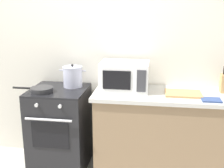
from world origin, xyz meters
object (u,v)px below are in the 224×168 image
stock_pot (73,77)px  stove (60,129)px  microwave (125,76)px  oven_mitt (211,100)px  frying_pan (41,90)px  cutting_board (183,94)px

stock_pot → stove: bearing=-137.7°
microwave → oven_mitt: size_ratio=2.78×
frying_pan → cutting_board: frying_pan is taller
stock_pot → frying_pan: bearing=-137.2°
stove → stock_pot: 0.60m
stove → oven_mitt: (1.56, -0.16, 0.47)m
frying_pan → microwave: bearing=13.8°
microwave → stove: bearing=-173.6°
stove → stock_pot: size_ratio=3.09×
frying_pan → microwave: (0.85, 0.21, 0.12)m
cutting_board → stock_pot: bearing=174.2°
stove → microwave: microwave is taller
stock_pot → microwave: size_ratio=0.59×
frying_pan → cutting_board: (1.45, 0.13, -0.02)m
stove → oven_mitt: oven_mitt is taller
microwave → oven_mitt: microwave is taller
microwave → cutting_board: (0.60, -0.08, -0.14)m
stock_pot → microwave: (0.58, -0.04, 0.04)m
stove → frying_pan: size_ratio=2.13×
stock_pot → frying_pan: stock_pot is taller
cutting_board → oven_mitt: size_ratio=2.00×
stove → cutting_board: bearing=0.0°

